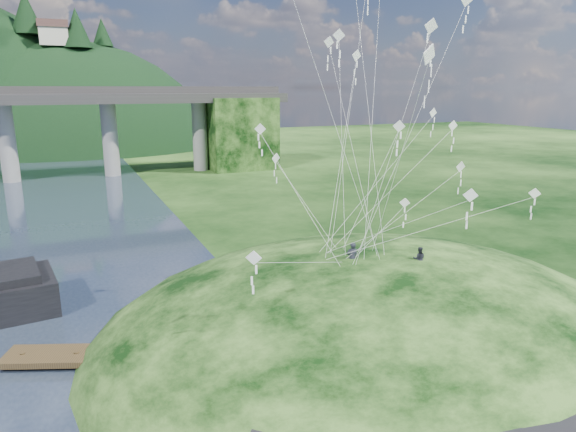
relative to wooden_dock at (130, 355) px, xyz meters
name	(u,v)px	position (x,y,z in m)	size (l,w,h in m)	color
ground	(264,379)	(6.16, -4.58, -0.43)	(320.00, 320.00, 0.00)	black
grass_hill	(372,356)	(14.16, -2.58, -1.93)	(36.00, 32.00, 13.00)	black
footpath	(525,414)	(13.62, -14.33, 1.66)	(22.29, 5.84, 0.83)	black
wooden_dock	(130,355)	(0.00, 0.00, 0.00)	(13.44, 6.98, 0.97)	#322514
kite_flyers	(386,245)	(14.56, -2.86, 5.38)	(4.46, 2.38, 1.96)	#22232E
kite_swarm	(382,80)	(16.20, 0.68, 14.83)	(19.47, 17.06, 20.12)	white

